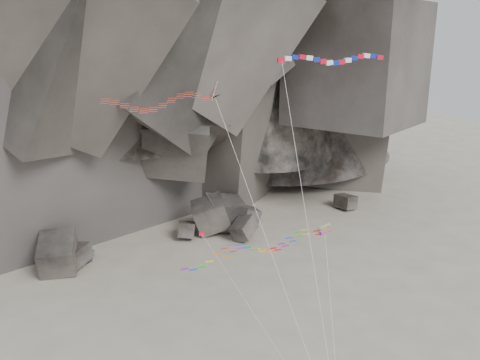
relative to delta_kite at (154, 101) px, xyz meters
name	(u,v)px	position (x,y,z in m)	size (l,w,h in m)	color
boulder_field	(145,236)	(5.75, 33.30, -26.64)	(82.48, 13.97, 7.06)	#47423F
delta_kite	(154,101)	(0.00, 0.00, 0.00)	(15.37, 16.33, 28.97)	red
banner_kite	(331,62)	(17.07, -0.89, 2.84)	(11.85, 16.23, 30.83)	red
parafoil_kite	(251,248)	(7.93, -2.93, -13.90)	(15.84, 13.26, 14.71)	yellow
pennant_kite	(224,269)	(5.39, -2.44, -15.81)	(6.63, 16.35, 14.23)	red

